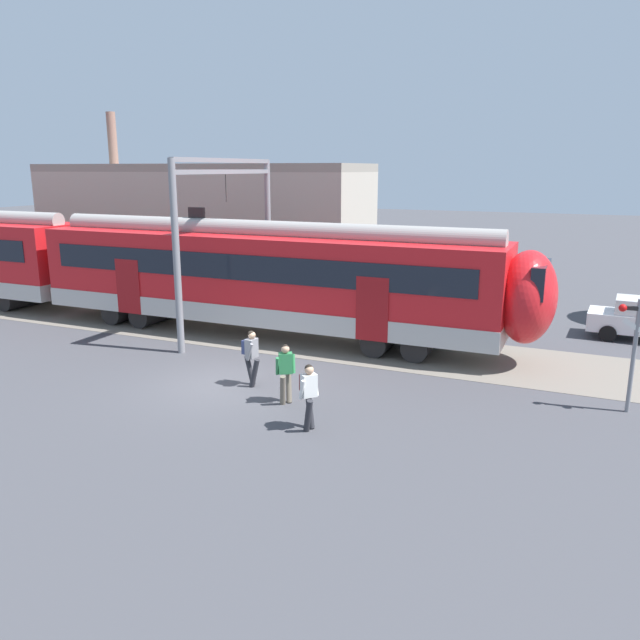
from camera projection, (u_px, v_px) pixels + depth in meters
ground_plane at (225, 384)px, 18.30m from camera, size 160.00×160.00×0.00m
track_bed at (47, 309)px, 28.07m from camera, size 80.00×4.40×0.01m
commuter_train at (85, 263)px, 26.57m from camera, size 38.05×3.07×4.73m
pedestrian_grey at (251, 353)px, 17.96m from camera, size 0.63×0.56×1.67m
pedestrian_green at (285, 368)px, 16.60m from camera, size 0.50×0.71×1.67m
pedestrian_white at (308, 391)px, 14.89m from camera, size 0.52×0.67×1.67m
catenary_gantry at (227, 219)px, 23.28m from camera, size 0.24×6.64×6.53m
crossing_signal at (636, 338)px, 15.75m from camera, size 0.96×0.22×3.00m
background_building at (199, 225)px, 33.53m from camera, size 18.42×5.00×9.20m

